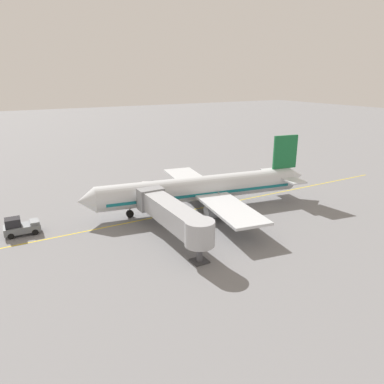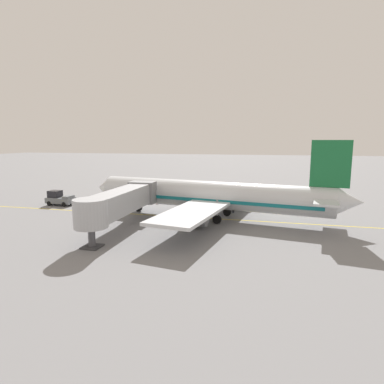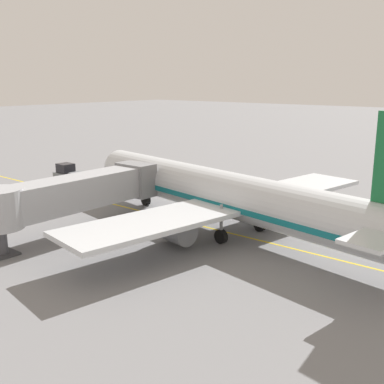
{
  "view_description": "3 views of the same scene",
  "coord_description": "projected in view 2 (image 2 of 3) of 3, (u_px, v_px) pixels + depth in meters",
  "views": [
    {
      "loc": [
        -45.54,
        28.17,
        19.79
      ],
      "look_at": [
        -1.63,
        3.14,
        3.52
      ],
      "focal_mm": 33.71,
      "sensor_mm": 36.0,
      "label": 1
    },
    {
      "loc": [
        -42.28,
        -7.37,
        10.59
      ],
      "look_at": [
        -0.24,
        2.84,
        3.62
      ],
      "focal_mm": 30.06,
      "sensor_mm": 36.0,
      "label": 2
    },
    {
      "loc": [
        -30.55,
        -21.43,
        12.35
      ],
      "look_at": [
        -0.76,
        3.37,
        3.12
      ],
      "focal_mm": 43.86,
      "sensor_mm": 36.0,
      "label": 3
    }
  ],
  "objects": [
    {
      "name": "baggage_cart_second_in_train",
      "position": [
        243.0,
        204.0,
        49.48
      ],
      "size": [
        2.15,
        2.9,
        1.58
      ],
      "color": "#4C4C51",
      "rests_on": "ground"
    },
    {
      "name": "baggage_tug_spare",
      "position": [
        225.0,
        199.0,
        54.24
      ],
      "size": [
        1.72,
        2.69,
        1.62
      ],
      "color": "#B21E1E",
      "rests_on": "ground"
    },
    {
      "name": "jet_bridge",
      "position": [
        120.0,
        202.0,
        37.7
      ],
      "size": [
        16.02,
        3.5,
        4.98
      ],
      "color": "#A8AAAF",
      "rests_on": "ground"
    },
    {
      "name": "ground_crew_loader",
      "position": [
        193.0,
        201.0,
        52.02
      ],
      "size": [
        0.72,
        0.34,
        1.69
      ],
      "color": "#232328",
      "rests_on": "ground"
    },
    {
      "name": "ground_plane",
      "position": [
        213.0,
        219.0,
        43.97
      ],
      "size": [
        400.0,
        400.0,
        0.0
      ],
      "primitive_type": "plane",
      "color": "slate"
    },
    {
      "name": "parked_airliner",
      "position": [
        210.0,
        195.0,
        43.59
      ],
      "size": [
        30.44,
        37.27,
        10.63
      ],
      "color": "silver",
      "rests_on": "ground"
    },
    {
      "name": "gate_lead_in_line",
      "position": [
        213.0,
        219.0,
        43.97
      ],
      "size": [
        0.24,
        80.0,
        0.01
      ],
      "primitive_type": "cube",
      "color": "gold",
      "rests_on": "ground"
    },
    {
      "name": "safety_cone_nose_left",
      "position": [
        157.0,
        202.0,
        53.87
      ],
      "size": [
        0.36,
        0.36,
        0.59
      ],
      "color": "black",
      "rests_on": "ground"
    },
    {
      "name": "pushback_tractor",
      "position": [
        60.0,
        199.0,
        52.93
      ],
      "size": [
        2.38,
        4.49,
        2.4
      ],
      "color": "slate",
      "rests_on": "ground"
    },
    {
      "name": "baggage_tug_trailing",
      "position": [
        276.0,
        203.0,
        51.14
      ],
      "size": [
        1.57,
        2.64,
        1.62
      ],
      "color": "navy",
      "rests_on": "ground"
    },
    {
      "name": "ground_crew_wing_walker",
      "position": [
        233.0,
        207.0,
        47.22
      ],
      "size": [
        0.61,
        0.53,
        1.69
      ],
      "color": "#232328",
      "rests_on": "ground"
    },
    {
      "name": "baggage_tug_lead",
      "position": [
        204.0,
        196.0,
        57.39
      ],
      "size": [
        2.16,
        2.77,
        1.62
      ],
      "color": "silver",
      "rests_on": "ground"
    },
    {
      "name": "baggage_cart_front",
      "position": [
        224.0,
        202.0,
        50.46
      ],
      "size": [
        2.15,
        2.9,
        1.58
      ],
      "color": "#4C4C51",
      "rests_on": "ground"
    }
  ]
}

